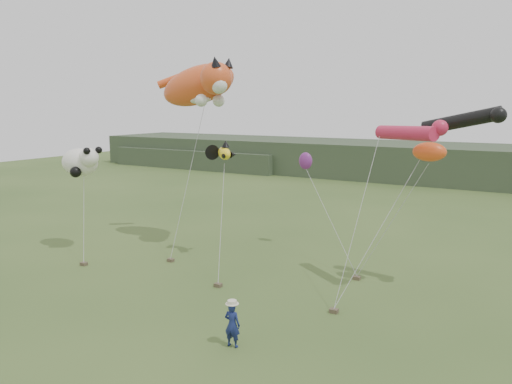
# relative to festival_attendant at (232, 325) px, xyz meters

# --- Properties ---
(ground) EXTENTS (120.00, 120.00, 0.00)m
(ground) POSITION_rel_festival_attendant_xyz_m (-2.21, 0.38, -0.80)
(ground) COLOR #385123
(ground) RESTS_ON ground
(headland) EXTENTS (90.00, 13.00, 4.00)m
(headland) POSITION_rel_festival_attendant_xyz_m (-5.33, 45.07, 1.12)
(headland) COLOR #2D3D28
(headland) RESTS_ON ground
(festival_attendant) EXTENTS (0.61, 0.43, 1.60)m
(festival_attendant) POSITION_rel_festival_attendant_xyz_m (0.00, 0.00, 0.00)
(festival_attendant) COLOR navy
(festival_attendant) RESTS_ON ground
(sandbag_anchors) EXTENTS (14.00, 5.41, 0.17)m
(sandbag_anchors) POSITION_rel_festival_attendant_xyz_m (-4.01, 5.57, -0.72)
(sandbag_anchors) COLOR brown
(sandbag_anchors) RESTS_ON ground
(cat_kite) EXTENTS (6.34, 3.38, 3.31)m
(cat_kite) POSITION_rel_festival_attendant_xyz_m (-8.46, 9.96, 8.70)
(cat_kite) COLOR #DB4E20
(cat_kite) RESTS_ON ground
(fish_kite) EXTENTS (2.27, 1.49, 1.08)m
(fish_kite) POSITION_rel_festival_attendant_xyz_m (-6.21, 8.38, 5.05)
(fish_kite) COLOR yellow
(fish_kite) RESTS_ON ground
(tube_kites) EXTENTS (5.40, 2.88, 1.52)m
(tube_kites) POSITION_rel_festival_attendant_xyz_m (4.84, 8.85, 6.63)
(tube_kites) COLOR black
(tube_kites) RESTS_ON ground
(panda_kite) EXTENTS (2.81, 1.81, 1.74)m
(panda_kite) POSITION_rel_festival_attendant_xyz_m (-13.76, 5.61, 4.37)
(panda_kite) COLOR white
(panda_kite) RESTS_ON ground
(misc_kites) EXTENTS (8.75, 4.49, 2.09)m
(misc_kites) POSITION_rel_festival_attendant_xyz_m (2.23, 9.99, 5.17)
(misc_kites) COLOR #F4521D
(misc_kites) RESTS_ON ground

